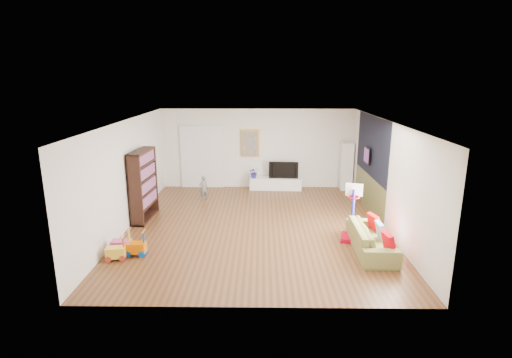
{
  "coord_description": "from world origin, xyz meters",
  "views": [
    {
      "loc": [
        0.14,
        -9.68,
        3.76
      ],
      "look_at": [
        0.0,
        0.4,
        1.15
      ],
      "focal_mm": 28.0,
      "sensor_mm": 36.0,
      "label": 1
    }
  ],
  "objects_px": {
    "media_console": "(276,184)",
    "bookshelf": "(144,185)",
    "basketball_hoop": "(352,213)",
    "sofa": "(371,238)"
  },
  "relations": [
    {
      "from": "media_console",
      "to": "bookshelf",
      "type": "xyz_separation_m",
      "value": [
        -3.62,
        -2.94,
        0.74
      ]
    },
    {
      "from": "media_console",
      "to": "basketball_hoop",
      "type": "xyz_separation_m",
      "value": [
        1.64,
        -4.32,
        0.46
      ]
    },
    {
      "from": "media_console",
      "to": "bookshelf",
      "type": "relative_size",
      "value": 0.93
    },
    {
      "from": "bookshelf",
      "to": "basketball_hoop",
      "type": "xyz_separation_m",
      "value": [
        5.26,
        -1.37,
        -0.28
      ]
    },
    {
      "from": "media_console",
      "to": "basketball_hoop",
      "type": "distance_m",
      "value": 4.64
    },
    {
      "from": "media_console",
      "to": "basketball_hoop",
      "type": "relative_size",
      "value": 1.31
    },
    {
      "from": "sofa",
      "to": "basketball_hoop",
      "type": "xyz_separation_m",
      "value": [
        -0.31,
        0.58,
        0.38
      ]
    },
    {
      "from": "bookshelf",
      "to": "sofa",
      "type": "distance_m",
      "value": 5.94
    },
    {
      "from": "sofa",
      "to": "bookshelf",
      "type": "bearing_deg",
      "value": 71.95
    },
    {
      "from": "media_console",
      "to": "bookshelf",
      "type": "height_order",
      "value": "bookshelf"
    }
  ]
}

